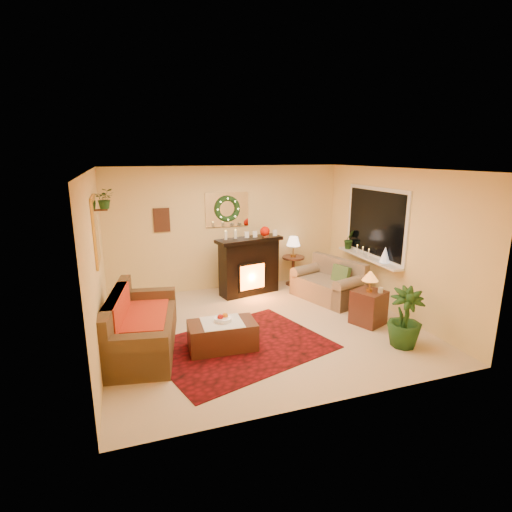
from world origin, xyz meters
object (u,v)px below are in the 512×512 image
object	(u,v)px
fireplace	(249,268)
loveseat	(328,279)
end_table_square	(368,309)
coffee_table	(222,335)
sofa	(143,321)
side_table_round	(293,270)

from	to	relation	value
fireplace	loveseat	distance (m)	1.61
fireplace	end_table_square	xyz separation A→B (m)	(1.45, -2.12, -0.28)
fireplace	coffee_table	bearing A→B (deg)	-129.11
end_table_square	coffee_table	world-z (taller)	end_table_square
loveseat	sofa	bearing A→B (deg)	176.56
fireplace	end_table_square	size ratio (longest dim) A/B	2.08
sofa	side_table_round	distance (m)	3.93
side_table_round	fireplace	bearing A→B (deg)	-167.38
sofa	fireplace	size ratio (longest dim) A/B	1.65
fireplace	side_table_round	distance (m)	1.16
fireplace	side_table_round	world-z (taller)	fireplace
end_table_square	coffee_table	bearing A→B (deg)	-178.07
sofa	coffee_table	distance (m)	1.20
fireplace	loveseat	bearing A→B (deg)	-43.10
loveseat	fireplace	bearing A→B (deg)	130.46
coffee_table	sofa	bearing A→B (deg)	162.57
loveseat	coffee_table	bearing A→B (deg)	-169.65
end_table_square	fireplace	bearing A→B (deg)	124.41
loveseat	side_table_round	world-z (taller)	loveseat
sofa	fireplace	bearing A→B (deg)	48.86
side_table_round	end_table_square	size ratio (longest dim) A/B	1.09
end_table_square	coffee_table	size ratio (longest dim) A/B	0.59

